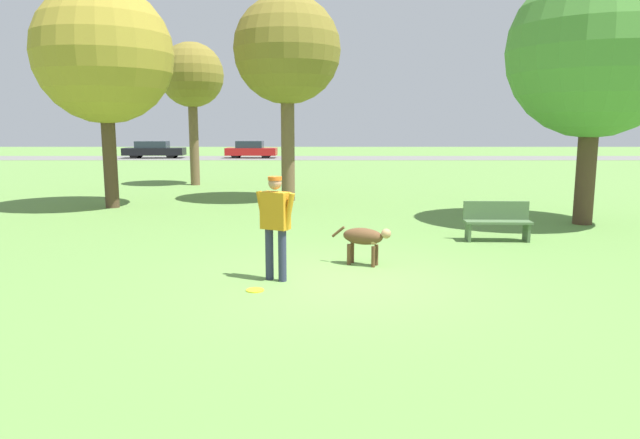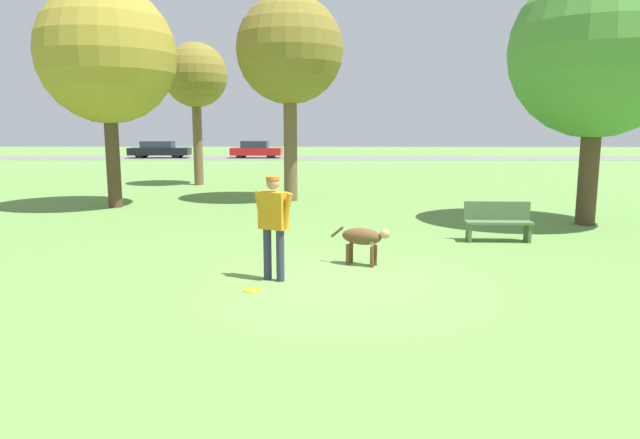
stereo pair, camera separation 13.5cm
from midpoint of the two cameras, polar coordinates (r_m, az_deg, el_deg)
ground_plane at (r=9.14m, az=2.60°, el=-6.14°), size 120.00×120.00×0.00m
far_road_strip at (r=44.35m, az=1.07°, el=6.17°), size 120.00×6.00×0.01m
person at (r=8.99m, az=-4.26°, el=0.04°), size 0.67×0.42×1.66m
dog at (r=10.06m, az=4.76°, el=-1.86°), size 1.06×0.59×0.68m
frisbee at (r=8.66m, az=-6.32°, el=-7.01°), size 0.27×0.27×0.02m
tree_near_left at (r=18.37m, az=-20.33°, el=15.14°), size 4.00×4.00×6.50m
tree_near_right at (r=15.70m, az=26.24°, el=14.83°), size 4.16×4.16×6.30m
tree_mid_center at (r=18.92m, az=-2.84°, el=16.45°), size 3.42×3.42×6.55m
tree_far_left at (r=24.49m, az=-12.19°, el=13.77°), size 2.61×2.61×5.81m
parked_car_black at (r=46.04m, az=-15.70°, el=6.75°), size 4.65×1.87×1.31m
parked_car_red at (r=44.63m, az=-6.34°, el=6.96°), size 3.93×1.77×1.32m
park_bench at (r=12.77m, az=17.64°, el=-0.06°), size 1.41×0.45×0.84m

